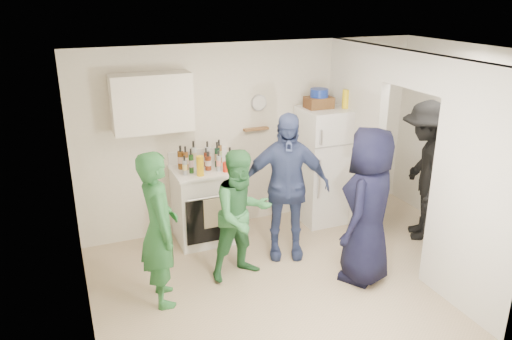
{
  "coord_description": "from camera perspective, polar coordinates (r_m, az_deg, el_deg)",
  "views": [
    {
      "loc": [
        -2.45,
        -4.39,
        3.13
      ],
      "look_at": [
        -0.51,
        0.4,
        1.25
      ],
      "focal_mm": 35.0,
      "sensor_mm": 36.0,
      "label": 1
    }
  ],
  "objects": [
    {
      "name": "bottle_k",
      "position": [
        6.3,
        -8.04,
        1.36
      ],
      "size": [
        0.06,
        0.06,
        0.31
      ],
      "primitive_type": "cylinder",
      "color": "#945622",
      "rests_on": "stove"
    },
    {
      "name": "blue_bowl",
      "position": [
        6.75,
        7.24,
        8.74
      ],
      "size": [
        0.24,
        0.24,
        0.11
      ],
      "primitive_type": "cylinder",
      "color": "navy",
      "rests_on": "wicker_basket"
    },
    {
      "name": "bottle_h",
      "position": [
        6.14,
        -8.14,
        0.54
      ],
      "size": [
        0.06,
        0.06,
        0.25
      ],
      "primitive_type": "cylinder",
      "color": "#979BA2",
      "rests_on": "stove"
    },
    {
      "name": "wall_front",
      "position": [
        4.09,
        18.14,
        -8.42
      ],
      "size": [
        4.8,
        0.0,
        4.8
      ],
      "primitive_type": "plane",
      "rotation": [
        -1.57,
        0.0,
        0.0
      ],
      "color": "silver",
      "rests_on": "floor"
    },
    {
      "name": "wall_right",
      "position": [
        6.8,
        24.74,
        2.08
      ],
      "size": [
        0.0,
        3.4,
        3.4
      ],
      "primitive_type": "plane",
      "rotation": [
        1.57,
        0.0,
        -1.57
      ],
      "color": "silver",
      "rests_on": "floor"
    },
    {
      "name": "partition_header",
      "position": [
        5.77,
        17.82,
        10.79
      ],
      "size": [
        0.12,
        1.0,
        0.4
      ],
      "primitive_type": "cube",
      "color": "silver",
      "rests_on": "partition_pier_back"
    },
    {
      "name": "bottle_j",
      "position": [
        6.3,
        -3.0,
        1.39
      ],
      "size": [
        0.08,
        0.08,
        0.28
      ],
      "primitive_type": "cylinder",
      "color": "#1D562A",
      "rests_on": "stove"
    },
    {
      "name": "bottle_c",
      "position": [
        6.43,
        -7.12,
        1.9
      ],
      "size": [
        0.07,
        0.07,
        0.33
      ],
      "primitive_type": "cylinder",
      "color": "silver",
      "rests_on": "stove"
    },
    {
      "name": "bottle_i",
      "position": [
        6.4,
        -5.71,
        1.47
      ],
      "size": [
        0.06,
        0.06,
        0.24
      ],
      "primitive_type": "cylinder",
      "color": "#5F1D10",
      "rests_on": "stove"
    },
    {
      "name": "wall_back",
      "position": [
        6.83,
        -0.14,
        4.0
      ],
      "size": [
        4.8,
        0.0,
        4.8
      ],
      "primitive_type": "plane",
      "rotation": [
        1.57,
        0.0,
        0.0
      ],
      "color": "silver",
      "rests_on": "floor"
    },
    {
      "name": "bottle_d",
      "position": [
        6.27,
        -5.5,
        1.04
      ],
      "size": [
        0.08,
        0.08,
        0.24
      ],
      "primitive_type": "cylinder",
      "color": "maroon",
      "rests_on": "stove"
    },
    {
      "name": "person_green_center",
      "position": [
        5.58,
        -1.6,
        -5.18
      ],
      "size": [
        0.82,
        0.69,
        1.51
      ],
      "primitive_type": "imported",
      "rotation": [
        0.0,
        0.0,
        0.17
      ],
      "color": "#337440",
      "rests_on": "floor"
    },
    {
      "name": "red_cup",
      "position": [
        6.22,
        -3.42,
        0.35
      ],
      "size": [
        0.09,
        0.09,
        0.12
      ],
      "primitive_type": "cylinder",
      "color": "red",
      "rests_on": "stove"
    },
    {
      "name": "person_green_left",
      "position": [
        5.2,
        -11.02,
        -6.64
      ],
      "size": [
        0.42,
        0.62,
        1.66
      ],
      "primitive_type": "imported",
      "rotation": [
        0.0,
        0.0,
        1.53
      ],
      "color": "#296836",
      "rests_on": "floor"
    },
    {
      "name": "wall_clock",
      "position": [
        6.72,
        0.32,
        7.7
      ],
      "size": [
        0.22,
        0.02,
        0.22
      ],
      "primitive_type": "cylinder",
      "rotation": [
        1.57,
        0.0,
        0.0
      ],
      "color": "white",
      "rests_on": "wall_back"
    },
    {
      "name": "bottle_g",
      "position": [
        6.51,
        -4.23,
        2.15
      ],
      "size": [
        0.07,
        0.07,
        0.31
      ],
      "primitive_type": "cylinder",
      "color": "brown",
      "rests_on": "stove"
    },
    {
      "name": "nook_valance",
      "position": [
        6.73,
        24.09,
        8.61
      ],
      "size": [
        0.04,
        0.82,
        0.18
      ],
      "primitive_type": "cube",
      "color": "white",
      "rests_on": "wall_right"
    },
    {
      "name": "bottle_l",
      "position": [
        6.22,
        -4.29,
        1.04
      ],
      "size": [
        0.06,
        0.06,
        0.26
      ],
      "primitive_type": "cylinder",
      "color": "#959BA4",
      "rests_on": "stove"
    },
    {
      "name": "upper_cabinet",
      "position": [
        6.13,
        -11.83,
        7.53
      ],
      "size": [
        0.95,
        0.34,
        0.7
      ],
      "primitive_type": "cube",
      "color": "silver",
      "rests_on": "wall_back"
    },
    {
      "name": "yellow_cup_stack_stove",
      "position": [
        6.08,
        -6.41,
        0.47
      ],
      "size": [
        0.09,
        0.09,
        0.25
      ],
      "primitive_type": "cylinder",
      "color": "yellow",
      "rests_on": "stove"
    },
    {
      "name": "stove",
      "position": [
        6.54,
        -5.72,
        -3.9
      ],
      "size": [
        0.83,
        0.69,
        0.98
      ],
      "primitive_type": "cube",
      "color": "white",
      "rests_on": "floor"
    },
    {
      "name": "person_nook",
      "position": [
        6.79,
        18.7,
        -0.13
      ],
      "size": [
        1.18,
        1.37,
        1.83
      ],
      "primitive_type": "imported",
      "rotation": [
        0.0,
        0.0,
        -2.09
      ],
      "color": "black",
      "rests_on": "floor"
    },
    {
      "name": "bottle_a",
      "position": [
        6.34,
        -8.61,
        1.44
      ],
      "size": [
        0.08,
        0.08,
        0.31
      ],
      "primitive_type": "cylinder",
      "color": "brown",
      "rests_on": "stove"
    },
    {
      "name": "bottle_b",
      "position": [
        6.17,
        -7.42,
        1.03
      ],
      "size": [
        0.06,
        0.06,
        0.31
      ],
      "primitive_type": "cylinder",
      "color": "#1A4517",
      "rests_on": "stove"
    },
    {
      "name": "spice_shelf",
      "position": [
        6.75,
        0.01,
        4.71
      ],
      "size": [
        0.35,
        0.08,
        0.03
      ],
      "primitive_type": "cube",
      "color": "olive",
      "rests_on": "wall_back"
    },
    {
      "name": "floor",
      "position": [
        5.92,
        6.17,
        -12.06
      ],
      "size": [
        4.8,
        4.8,
        0.0
      ],
      "primitive_type": "plane",
      "color": "tan",
      "rests_on": "ground"
    },
    {
      "name": "partition_pier_back",
      "position": [
        6.85,
        11.13,
        3.69
      ],
      "size": [
        0.12,
        1.2,
        2.5
      ],
      "primitive_type": "cube",
      "color": "silver",
      "rests_on": "floor"
    },
    {
      "name": "nook_window_frame",
      "position": [
        6.81,
        23.83,
        5.74
      ],
      "size": [
        0.04,
        0.76,
        0.86
      ],
      "primitive_type": "cube",
      "color": "white",
      "rests_on": "wall_right"
    },
    {
      "name": "ceiling",
      "position": [
        5.06,
        7.23,
        12.7
      ],
      "size": [
        4.8,
        4.8,
        0.0
      ],
      "primitive_type": "plane",
      "rotation": [
        3.14,
        0.0,
        0.0
      ],
      "color": "white",
      "rests_on": "wall_back"
    },
    {
      "name": "bottle_f",
      "position": [
        6.36,
        -4.46,
        1.79
      ],
      "size": [
        0.07,
        0.07,
        0.33
      ],
      "primitive_type": "cylinder",
      "color": "black",
      "rests_on": "stove"
    },
    {
      "name": "bottle_e",
      "position": [
        6.5,
        -5.56,
        2.01
      ],
      "size": [
        0.07,
        0.07,
        0.3
      ],
      "primitive_type": "cylinder",
      "color": "silver",
      "rests_on": "stove"
    },
    {
      "name": "partition_pier_front",
      "position": [
        5.26,
        24.13,
        -2.78
      ],
      "size": [
        0.12,
        1.2,
        2.5
      ],
      "primitive_type": "cube",
      "color": "silver",
      "rests_on": "floor"
    },
    {
      "name": "person_navy",
      "position": [
        5.61,
        12.72,
        -4.05
      ],
      "size": [
        1.04,
        0.97,
        1.78
      ],
      "primitive_type": "imported",
      "rotation": [
        0.0,
        0.0,
        -2.5
      ],
      "color": "black",
      "rests_on": "floor"
    },
    {
      "name": "wall_left",
      "position": [
        4.77,
        -19.68,
        -4.44
      ],
      "size": [
        0.0,
        3.4,
        3.4
      ],
      "primitive_type": "plane",
      "rotation": [
        1.57,
        0.0,
        1.57
      ],
      "color": "silver",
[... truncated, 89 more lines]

